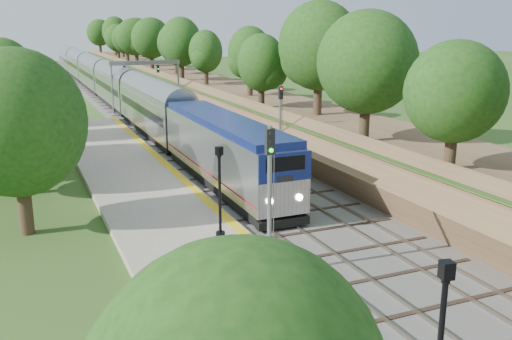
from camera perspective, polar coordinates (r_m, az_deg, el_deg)
name	(u,v)px	position (r m, az deg, el deg)	size (l,w,h in m)	color
trackbed	(135,107)	(75.48, -12.01, 6.22)	(9.50, 170.00, 0.28)	#4C4944
platform	(166,217)	(31.95, -9.02, -4.65)	(6.40, 68.00, 0.38)	gray
yellow_stripe	(214,207)	(32.64, -4.18, -3.73)	(0.55, 68.00, 0.01)	gold
embankment	(197,89)	(77.26, -5.95, 8.06)	(10.64, 170.00, 11.70)	brown
signal_gantry	(145,72)	(70.17, -11.01, 9.57)	(8.40, 0.38, 6.20)	slate
trees_behind_platform	(39,133)	(34.59, -20.89, 3.48)	(7.82, 53.32, 7.21)	#332316
train	(105,82)	(85.34, -14.85, 8.47)	(2.99, 120.08, 4.40)	black
lamppost_far	(220,198)	(27.49, -3.64, -2.80)	(0.45, 0.45, 4.56)	black
signal_platform	(270,183)	(23.52, 1.37, -1.30)	(0.36, 0.29, 6.19)	slate
signal_farside	(280,116)	(43.39, 2.46, 5.46)	(0.33, 0.26, 5.94)	slate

